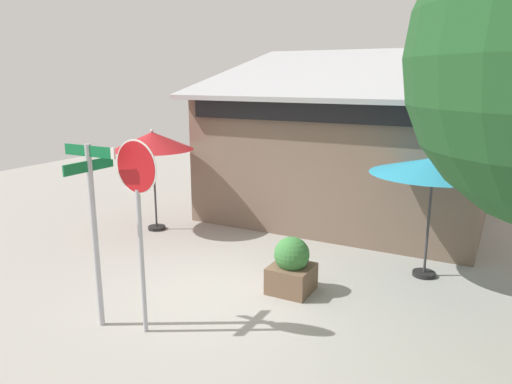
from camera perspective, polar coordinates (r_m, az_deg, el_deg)
The scene contains 7 objects.
ground_plane at distance 9.07m, azimuth -4.64°, elevation -11.66°, with size 28.00×28.00×0.10m, color #9E9B93.
cafe_building at distance 13.53m, azimuth 11.04°, elevation 4.72°, with size 7.53×5.79×4.65m.
street_sign_post at distance 7.56m, azimuth -18.73°, elevation -2.76°, with size 0.98×0.92×2.86m.
stop_sign at distance 7.09m, azimuth -13.81°, elevation -1.04°, with size 0.78×0.08×2.96m.
patio_umbrella_crimson_left at distance 12.10m, azimuth -12.20°, elevation 5.85°, with size 2.01×2.01×2.56m.
patio_umbrella_teal_center at distance 9.51m, azimuth 20.30°, elevation 2.79°, with size 2.33×2.33×2.41m.
sidewalk_planter at distance 8.76m, azimuth 4.24°, elevation -8.85°, with size 0.75×0.75×1.03m.
Camera 1 is at (4.49, -6.87, 3.81)m, focal length 33.69 mm.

